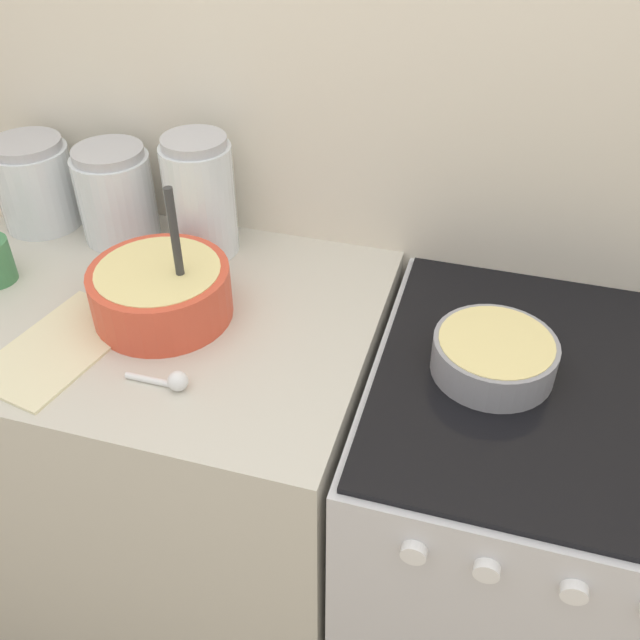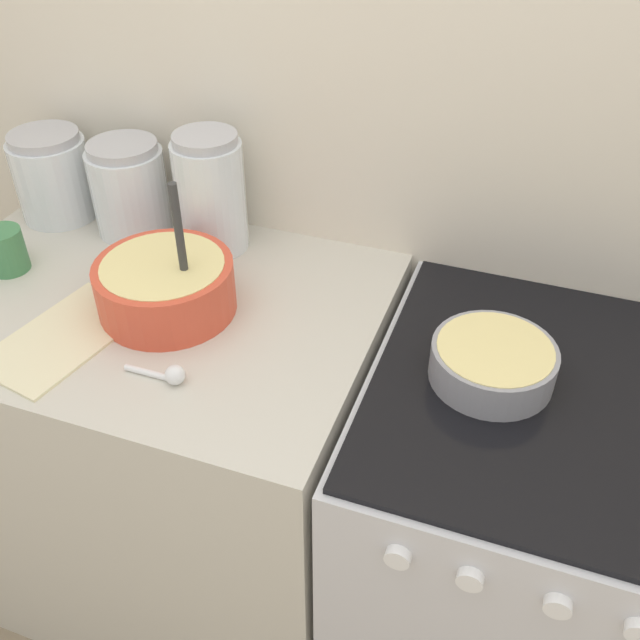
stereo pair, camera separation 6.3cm
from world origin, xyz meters
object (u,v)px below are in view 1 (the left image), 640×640
Objects in this scene: storage_jar_left at (37,189)px; storage_jar_middle at (117,200)px; storage_jar_right at (201,204)px; stove at (507,539)px; baking_pan at (494,355)px; mixing_bowl at (161,289)px.

storage_jar_middle is (0.20, 0.00, 0.00)m from storage_jar_left.
storage_jar_right is at bearing 0.00° from storage_jar_middle.
storage_jar_right is at bearing 0.00° from storage_jar_left.
storage_jar_left is 0.97× the size of storage_jar_middle.
stove is 0.51m from baking_pan.
storage_jar_middle is at bearing 132.24° from mixing_bowl.
stove is 4.26× the size of baking_pan.
storage_jar_right is (0.20, 0.00, 0.02)m from storage_jar_middle.
storage_jar_middle reaches higher than storage_jar_left.
stove is 0.90m from mixing_bowl.
stove is at bearing -11.44° from storage_jar_left.
baking_pan is (-0.10, 0.00, 0.50)m from stove.
mixing_bowl reaches higher than baking_pan.
storage_jar_left is (-1.16, 0.23, 0.55)m from stove.
storage_jar_right reaches higher than baking_pan.
baking_pan is 0.89m from storage_jar_middle.
mixing_bowl is 1.33× the size of storage_jar_middle.
storage_jar_middle is 0.81× the size of storage_jar_right.
storage_jar_left is (-0.43, 0.25, 0.03)m from mixing_bowl.
storage_jar_right reaches higher than storage_jar_middle.
baking_pan is at bearing -15.26° from storage_jar_middle.
storage_jar_left is 0.20m from storage_jar_middle.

